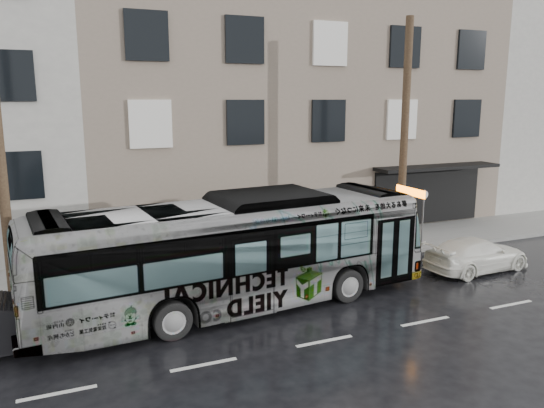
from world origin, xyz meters
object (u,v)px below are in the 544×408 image
at_px(white_sedan, 477,254).
at_px(dark_sedan, 0,326).
at_px(sign_post, 423,219).
at_px(bus, 235,253).
at_px(utility_pole_front, 404,138).

distance_m(white_sedan, dark_sedan, 15.42).
height_order(sign_post, bus, bus).
height_order(utility_pole_front, white_sedan, utility_pole_front).
relative_size(utility_pole_front, sign_post, 3.75).
distance_m(utility_pole_front, sign_post, 3.48).
bearing_deg(white_sedan, utility_pole_front, 20.57).
bearing_deg(white_sedan, dark_sedan, 87.26).
bearing_deg(sign_post, white_sedan, -85.73).
height_order(utility_pole_front, dark_sedan, utility_pole_front).
relative_size(bus, white_sedan, 2.92).
distance_m(utility_pole_front, bus, 8.83).
distance_m(sign_post, white_sedan, 2.94).
distance_m(sign_post, dark_sedan, 15.56).
bearing_deg(dark_sedan, bus, -89.52).
bearing_deg(bus, white_sedan, -96.26).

